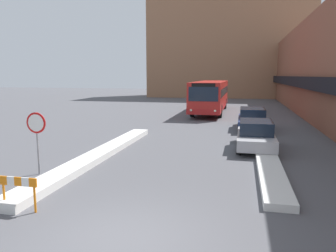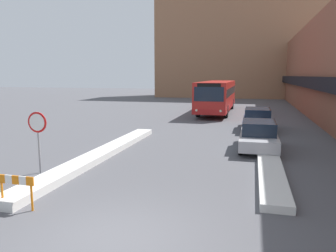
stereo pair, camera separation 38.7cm
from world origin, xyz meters
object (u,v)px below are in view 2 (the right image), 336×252
parked_car_middle (257,119)px  stop_sign (38,129)px  city_bus (217,95)px  parked_car_front (259,135)px  construction_barricade (16,185)px

parked_car_middle → stop_sign: stop_sign is taller
stop_sign → parked_car_middle: bearing=57.1°
parked_car_middle → stop_sign: bearing=-122.9°
city_bus → parked_car_front: bearing=-76.6°
city_bus → construction_barricade: (-2.70, -24.84, -1.00)m
parked_car_front → stop_sign: bearing=-142.1°
stop_sign → construction_barricade: bearing=-64.0°
parked_car_middle → construction_barricade: bearing=-112.8°
parked_car_front → parked_car_middle: (-0.00, 6.08, 0.01)m
parked_car_front → construction_barricade: bearing=-125.0°
parked_car_front → stop_sign: 10.06m
parked_car_front → parked_car_middle: size_ratio=0.91×
city_bus → parked_car_front: (3.72, -15.65, -0.97)m
parked_car_front → construction_barricade: 11.21m
parked_car_middle → stop_sign: 14.59m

